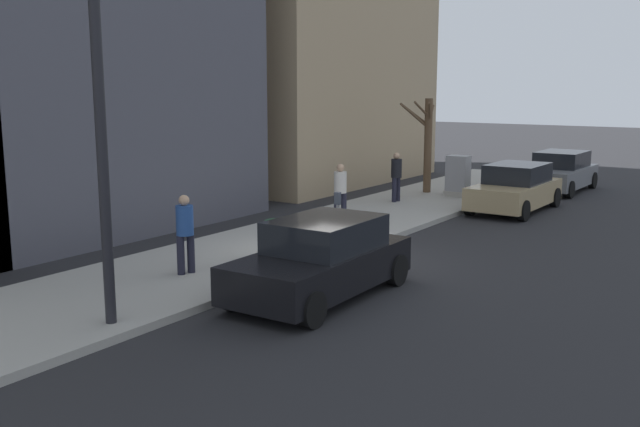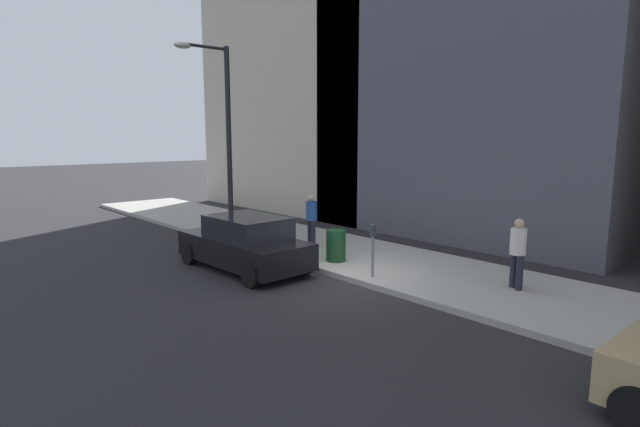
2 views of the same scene
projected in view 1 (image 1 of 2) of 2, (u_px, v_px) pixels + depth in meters
ground_plane at (337, 261)px, 16.50m from camera, size 120.00×120.00×0.00m
sidewalk at (269, 247)px, 17.59m from camera, size 4.00×36.00×0.15m
parked_car_grey at (560, 172)px, 27.32m from camera, size 1.99×4.23×1.52m
parked_car_tan at (515, 188)px, 23.02m from camera, size 1.97×4.23×1.52m
parked_car_black at (322, 259)px, 13.65m from camera, size 1.98×4.23×1.52m
parking_meter at (338, 214)px, 17.16m from camera, size 0.14×0.10×1.35m
utility_box at (458, 176)px, 25.16m from camera, size 0.83×0.61×1.43m
streetlamp at (110, 86)px, 10.98m from camera, size 1.97×0.32×6.50m
bare_tree at (427, 142)px, 25.83m from camera, size 1.32×2.46×3.41m
trash_bin at (277, 240)px, 15.99m from camera, size 0.56×0.56×0.90m
pedestrian_near_meter at (396, 174)px, 23.89m from camera, size 0.36×0.40×1.66m
pedestrian_midblock at (340, 189)px, 20.47m from camera, size 0.36×0.37×1.66m
pedestrian_far_corner at (185, 230)px, 14.72m from camera, size 0.36×0.39×1.66m
office_tower_left at (268, 11)px, 30.67m from camera, size 10.95×10.95×14.37m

